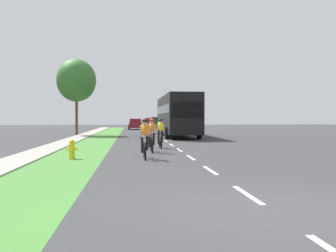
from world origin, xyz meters
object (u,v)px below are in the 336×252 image
cyclist_distant (160,133)px  fire_hydrant_yellow (72,149)px  cyclist_trailing (152,135)px  sedan_maroon (135,124)px  cyclist_lead (145,138)px  bus_black (177,114)px  street_tree_near (76,80)px  suv_dark_green (157,122)px  pickup_red (150,122)px

cyclist_distant → fire_hydrant_yellow: bearing=-129.7°
cyclist_trailing → sedan_maroon: 33.62m
cyclist_lead → bus_black: bearing=78.4°
fire_hydrant_yellow → cyclist_trailing: bearing=36.9°
cyclist_lead → cyclist_trailing: (0.43, 2.68, 0.00)m
sedan_maroon → street_tree_near: street_tree_near is taller
cyclist_distant → suv_dark_green: suv_dark_green is taller
cyclist_trailing → bus_black: size_ratio=0.15×
cyclist_trailing → cyclist_lead: bearing=-99.2°
cyclist_lead → street_tree_near: street_tree_near is taller
fire_hydrant_yellow → suv_dark_green: 44.92m
fire_hydrant_yellow → cyclist_distant: (3.86, 4.64, 0.44)m
sedan_maroon → pickup_red: pickup_red is taller
cyclist_lead → pickup_red: bearing=86.7°
cyclist_trailing → bus_black: bus_black is taller
cyclist_distant → street_tree_near: bearing=113.8°
cyclist_distant → suv_dark_green: size_ratio=0.37×
fire_hydrant_yellow → sedan_maroon: (2.92, 36.07, 0.40)m
fire_hydrant_yellow → street_tree_near: size_ratio=0.11×
fire_hydrant_yellow → cyclist_lead: size_ratio=0.44×
cyclist_distant → street_tree_near: 16.83m
cyclist_trailing → suv_dark_green: 42.11m
cyclist_lead → street_tree_near: 20.96m
cyclist_trailing → street_tree_near: 18.60m
fire_hydrant_yellow → cyclist_lead: (2.83, -0.22, 0.44)m
fire_hydrant_yellow → pickup_red: size_ratio=0.15×
cyclist_trailing → sedan_maroon: (-0.34, 33.61, -0.04)m
fire_hydrant_yellow → suv_dark_green: bearing=81.6°
cyclist_lead → cyclist_distant: same height
cyclist_lead → sedan_maroon: cyclist_lead is taller
pickup_red → street_tree_near: (-8.78, -36.64, 4.25)m
suv_dark_green → sedan_maroon: bearing=-113.5°
cyclist_trailing → street_tree_near: (-5.97, 17.09, 4.27)m
suv_dark_green → street_tree_near: (-9.26, -24.90, 4.13)m
fire_hydrant_yellow → pickup_red: bearing=83.8°
sedan_maroon → cyclist_lead: bearing=-90.1°
cyclist_lead → bus_black: 17.20m
fire_hydrant_yellow → street_tree_near: 20.28m
cyclist_lead → fire_hydrant_yellow: bearing=175.5°
cyclist_distant → bus_black: bearing=78.5°
sedan_maroon → pickup_red: (3.15, 20.11, 0.06)m
fire_hydrant_yellow → street_tree_near: bearing=97.9°
fire_hydrant_yellow → sedan_maroon: bearing=85.4°
cyclist_trailing → pickup_red: bearing=87.0°
street_tree_near → sedan_maroon: bearing=71.2°
suv_dark_green → street_tree_near: street_tree_near is taller
cyclist_trailing → cyclist_distant: size_ratio=1.00×
pickup_red → street_tree_near: size_ratio=0.72×
cyclist_lead → cyclist_distant: bearing=78.1°
bus_black → cyclist_distant: bearing=-101.5°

